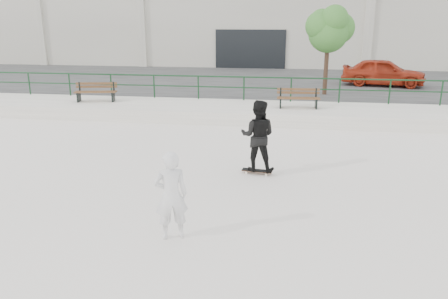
% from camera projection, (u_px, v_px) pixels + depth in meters
% --- Properties ---
extents(ground, '(120.00, 120.00, 0.00)m').
position_uv_depth(ground, '(137.00, 215.00, 8.92)').
color(ground, silver).
rests_on(ground, ground).
extents(ledge, '(30.00, 3.00, 0.50)m').
position_uv_depth(ledge, '(216.00, 111.00, 17.85)').
color(ledge, beige).
rests_on(ledge, ground).
extents(parking_strip, '(60.00, 14.00, 0.50)m').
position_uv_depth(parking_strip, '(240.00, 83.00, 25.90)').
color(parking_strip, '#303030').
rests_on(parking_strip, ground).
extents(railing, '(28.00, 0.06, 1.03)m').
position_uv_depth(railing, '(221.00, 83.00, 18.80)').
color(railing, '#163C1F').
rests_on(railing, ledge).
extents(commercial_building, '(44.20, 16.33, 8.00)m').
position_uv_depth(commercial_building, '(260.00, 11.00, 37.93)').
color(commercial_building, silver).
rests_on(commercial_building, ground).
extents(bench_left, '(1.80, 0.84, 0.80)m').
position_uv_depth(bench_left, '(96.00, 92.00, 18.52)').
color(bench_left, '#512F1C').
rests_on(bench_left, ledge).
extents(bench_right, '(1.69, 0.57, 0.77)m').
position_uv_depth(bench_right, '(298.00, 98.00, 17.13)').
color(bench_right, '#512F1C').
rests_on(bench_right, ledge).
extents(tree, '(2.24, 1.99, 3.98)m').
position_uv_depth(tree, '(329.00, 28.00, 19.56)').
color(tree, '#4A3125').
rests_on(tree, parking_strip).
extents(red_car, '(4.43, 2.43, 1.43)m').
position_uv_depth(red_car, '(383.00, 72.00, 22.85)').
color(red_car, '#A72A14').
rests_on(red_car, parking_strip).
extents(skateboard, '(0.80, 0.30, 0.09)m').
position_uv_depth(skateboard, '(257.00, 171.00, 11.31)').
color(skateboard, black).
rests_on(skateboard, ground).
extents(standing_skater, '(0.93, 0.75, 1.83)m').
position_uv_depth(standing_skater, '(258.00, 136.00, 11.04)').
color(standing_skater, black).
rests_on(standing_skater, skateboard).
extents(seated_skater, '(0.70, 0.59, 1.65)m').
position_uv_depth(seated_skater, '(171.00, 196.00, 7.77)').
color(seated_skater, silver).
rests_on(seated_skater, ground).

